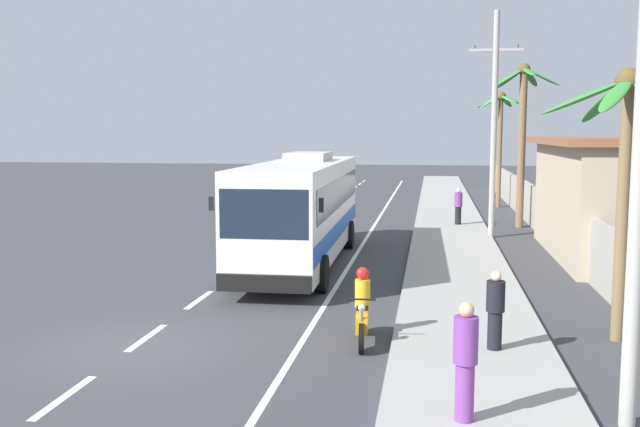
{
  "coord_description": "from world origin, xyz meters",
  "views": [
    {
      "loc": [
        5.95,
        -13.26,
        4.38
      ],
      "look_at": [
        2.35,
        9.51,
        1.7
      ],
      "focal_mm": 39.88,
      "sensor_mm": 36.0,
      "label": 1
    }
  ],
  "objects_px": {
    "palm_nearest": "(522,120)",
    "palm_second": "(501,124)",
    "palm_third": "(628,137)",
    "coach_bus_foreground": "(302,207)",
    "pedestrian_midwalk": "(495,309)",
    "utility_pole_mid": "(494,121)",
    "pedestrian_far_walk": "(458,206)",
    "pedestrian_near_kerb": "(465,359)",
    "motorcycle_beside_bus": "(362,312)"
  },
  "relations": [
    {
      "from": "pedestrian_near_kerb",
      "to": "coach_bus_foreground",
      "type": "bearing_deg",
      "value": -64.41
    },
    {
      "from": "pedestrian_far_walk",
      "to": "palm_nearest",
      "type": "distance_m",
      "value": 4.78
    },
    {
      "from": "pedestrian_far_walk",
      "to": "palm_third",
      "type": "xyz_separation_m",
      "value": [
        2.71,
        -17.46,
        3.26
      ]
    },
    {
      "from": "coach_bus_foreground",
      "to": "pedestrian_near_kerb",
      "type": "bearing_deg",
      "value": -69.35
    },
    {
      "from": "palm_nearest",
      "to": "palm_third",
      "type": "bearing_deg",
      "value": -90.19
    },
    {
      "from": "pedestrian_near_kerb",
      "to": "palm_second",
      "type": "height_order",
      "value": "palm_second"
    },
    {
      "from": "pedestrian_far_walk",
      "to": "palm_second",
      "type": "xyz_separation_m",
      "value": [
        2.61,
        9.24,
        3.76
      ]
    },
    {
      "from": "coach_bus_foreground",
      "to": "pedestrian_near_kerb",
      "type": "distance_m",
      "value": 13.44
    },
    {
      "from": "coach_bus_foreground",
      "to": "pedestrian_midwalk",
      "type": "xyz_separation_m",
      "value": [
        5.46,
        -8.95,
        -0.96
      ]
    },
    {
      "from": "palm_second",
      "to": "palm_third",
      "type": "height_order",
      "value": "palm_second"
    },
    {
      "from": "pedestrian_far_walk",
      "to": "palm_third",
      "type": "relative_size",
      "value": 0.29
    },
    {
      "from": "utility_pole_mid",
      "to": "palm_nearest",
      "type": "height_order",
      "value": "utility_pole_mid"
    },
    {
      "from": "pedestrian_midwalk",
      "to": "utility_pole_mid",
      "type": "relative_size",
      "value": 0.17
    },
    {
      "from": "coach_bus_foreground",
      "to": "utility_pole_mid",
      "type": "xyz_separation_m",
      "value": [
        6.65,
        7.06,
        2.87
      ]
    },
    {
      "from": "palm_nearest",
      "to": "palm_second",
      "type": "xyz_separation_m",
      "value": [
        -0.16,
        8.77,
        -0.1
      ]
    },
    {
      "from": "motorcycle_beside_bus",
      "to": "pedestrian_midwalk",
      "type": "bearing_deg",
      "value": -10.61
    },
    {
      "from": "palm_nearest",
      "to": "palm_third",
      "type": "height_order",
      "value": "palm_nearest"
    },
    {
      "from": "motorcycle_beside_bus",
      "to": "utility_pole_mid",
      "type": "xyz_separation_m",
      "value": [
        3.83,
        15.51,
        4.13
      ]
    },
    {
      "from": "coach_bus_foreground",
      "to": "motorcycle_beside_bus",
      "type": "xyz_separation_m",
      "value": [
        2.82,
        -8.45,
        -1.26
      ]
    },
    {
      "from": "coach_bus_foreground",
      "to": "utility_pole_mid",
      "type": "bearing_deg",
      "value": 46.71
    },
    {
      "from": "pedestrian_midwalk",
      "to": "pedestrian_far_walk",
      "type": "bearing_deg",
      "value": -79.04
    },
    {
      "from": "coach_bus_foreground",
      "to": "motorcycle_beside_bus",
      "type": "height_order",
      "value": "coach_bus_foreground"
    },
    {
      "from": "pedestrian_far_walk",
      "to": "palm_second",
      "type": "height_order",
      "value": "palm_second"
    },
    {
      "from": "pedestrian_near_kerb",
      "to": "pedestrian_midwalk",
      "type": "relative_size",
      "value": 1.15
    },
    {
      "from": "palm_third",
      "to": "pedestrian_midwalk",
      "type": "bearing_deg",
      "value": -150.92
    },
    {
      "from": "motorcycle_beside_bus",
      "to": "palm_third",
      "type": "bearing_deg",
      "value": 10.51
    },
    {
      "from": "pedestrian_near_kerb",
      "to": "palm_second",
      "type": "distance_m",
      "value": 32.17
    },
    {
      "from": "coach_bus_foreground",
      "to": "utility_pole_mid",
      "type": "distance_m",
      "value": 10.12
    },
    {
      "from": "pedestrian_near_kerb",
      "to": "motorcycle_beside_bus",
      "type": "bearing_deg",
      "value": -60.11
    },
    {
      "from": "pedestrian_midwalk",
      "to": "utility_pole_mid",
      "type": "height_order",
      "value": "utility_pole_mid"
    },
    {
      "from": "coach_bus_foreground",
      "to": "pedestrian_midwalk",
      "type": "distance_m",
      "value": 10.53
    },
    {
      "from": "coach_bus_foreground",
      "to": "palm_nearest",
      "type": "bearing_deg",
      "value": 52.0
    },
    {
      "from": "coach_bus_foreground",
      "to": "pedestrian_far_walk",
      "type": "height_order",
      "value": "coach_bus_foreground"
    },
    {
      "from": "coach_bus_foreground",
      "to": "palm_third",
      "type": "distance_m",
      "value": 11.28
    },
    {
      "from": "palm_third",
      "to": "palm_nearest",
      "type": "bearing_deg",
      "value": 89.81
    },
    {
      "from": "motorcycle_beside_bus",
      "to": "pedestrian_near_kerb",
      "type": "distance_m",
      "value": 4.54
    },
    {
      "from": "motorcycle_beside_bus",
      "to": "pedestrian_near_kerb",
      "type": "bearing_deg",
      "value": -65.04
    },
    {
      "from": "pedestrian_far_walk",
      "to": "palm_second",
      "type": "distance_m",
      "value": 10.31
    },
    {
      "from": "pedestrian_near_kerb",
      "to": "palm_nearest",
      "type": "xyz_separation_m",
      "value": [
        3.45,
        23.02,
        3.79
      ]
    },
    {
      "from": "utility_pole_mid",
      "to": "palm_third",
      "type": "distance_m",
      "value": 14.61
    },
    {
      "from": "utility_pole_mid",
      "to": "palm_third",
      "type": "xyz_separation_m",
      "value": [
        1.47,
        -14.53,
        -0.51
      ]
    },
    {
      "from": "motorcycle_beside_bus",
      "to": "utility_pole_mid",
      "type": "height_order",
      "value": "utility_pole_mid"
    },
    {
      "from": "utility_pole_mid",
      "to": "palm_nearest",
      "type": "xyz_separation_m",
      "value": [
        1.53,
        3.4,
        0.09
      ]
    },
    {
      "from": "palm_nearest",
      "to": "palm_third",
      "type": "distance_m",
      "value": 17.94
    },
    {
      "from": "motorcycle_beside_bus",
      "to": "utility_pole_mid",
      "type": "distance_m",
      "value": 16.5
    },
    {
      "from": "pedestrian_near_kerb",
      "to": "palm_third",
      "type": "height_order",
      "value": "palm_third"
    },
    {
      "from": "pedestrian_far_walk",
      "to": "coach_bus_foreground",
      "type": "bearing_deg",
      "value": -131.93
    },
    {
      "from": "pedestrian_near_kerb",
      "to": "utility_pole_mid",
      "type": "distance_m",
      "value": 20.05
    },
    {
      "from": "pedestrian_near_kerb",
      "to": "utility_pole_mid",
      "type": "height_order",
      "value": "utility_pole_mid"
    },
    {
      "from": "motorcycle_beside_bus",
      "to": "pedestrian_near_kerb",
      "type": "relative_size",
      "value": 1.1
    }
  ]
}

